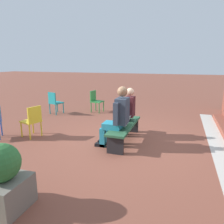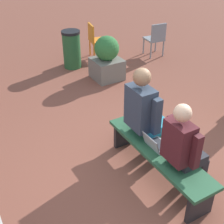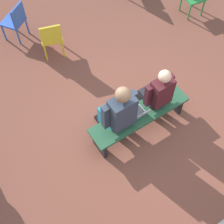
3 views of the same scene
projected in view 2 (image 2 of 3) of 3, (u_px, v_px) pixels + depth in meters
name	position (u px, v px, depth m)	size (l,w,h in m)	color
ground_plane	(150.00, 174.00, 4.28)	(60.00, 60.00, 0.00)	brown
bench	(158.00, 155.00, 4.07)	(1.80, 0.44, 0.45)	#285638
person_student	(184.00, 147.00, 3.65)	(0.52, 0.66, 1.32)	#232328
person_adult	(147.00, 113.00, 4.18)	(0.60, 0.76, 1.44)	teal
laptop	(156.00, 144.00, 4.03)	(0.32, 0.29, 0.21)	#9EA0A5
plastic_chair_mid_courtyard	(156.00, 37.00, 7.67)	(0.46, 0.46, 0.84)	gray
plastic_chair_far_right	(96.00, 38.00, 7.60)	(0.49, 0.49, 0.84)	orange
planter	(107.00, 59.00, 6.60)	(0.60, 0.60, 0.94)	#6B665B
litter_bin	(72.00, 49.00, 7.11)	(0.42, 0.42, 0.86)	#23562D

